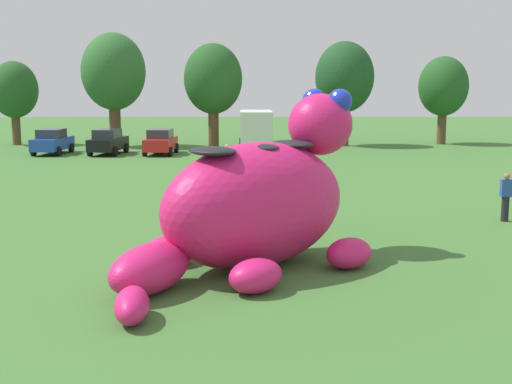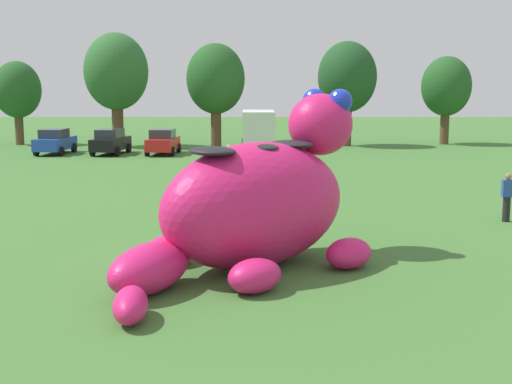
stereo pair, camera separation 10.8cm
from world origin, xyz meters
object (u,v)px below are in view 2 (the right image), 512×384
(car_red, at_px, (163,142))
(spectator_near_inflatable, at_px, (281,159))
(car_black, at_px, (111,142))
(box_truck, at_px, (258,130))
(car_blue, at_px, (55,141))
(spectator_by_cars, at_px, (507,198))
(spectator_mid_field, at_px, (229,161))
(giant_inflatable_creature, at_px, (256,203))

(car_red, distance_m, spectator_near_inflatable, 12.86)
(car_black, height_order, spectator_near_inflatable, car_black)
(box_truck, relative_size, spectator_near_inflatable, 3.76)
(car_blue, distance_m, spectator_by_cars, 32.16)
(spectator_mid_field, bearing_deg, box_truck, 82.63)
(car_blue, distance_m, spectator_near_inflatable, 18.36)
(giant_inflatable_creature, bearing_deg, car_blue, 115.41)
(spectator_near_inflatable, bearing_deg, giant_inflatable_creature, -94.07)
(car_black, distance_m, box_truck, 10.07)
(giant_inflatable_creature, distance_m, box_truck, 29.08)
(car_blue, bearing_deg, car_black, -2.82)
(car_blue, height_order, spectator_mid_field, car_blue)
(car_blue, bearing_deg, giant_inflatable_creature, -64.59)
(car_black, distance_m, spectator_near_inflatable, 15.25)
(car_red, height_order, box_truck, box_truck)
(box_truck, bearing_deg, giant_inflatable_creature, -90.29)
(spectator_mid_field, bearing_deg, spectator_near_inflatable, 23.66)
(giant_inflatable_creature, xyz_separation_m, box_truck, (0.15, 29.08, -0.10))
(giant_inflatable_creature, xyz_separation_m, car_black, (-9.89, 28.69, -0.84))
(giant_inflatable_creature, height_order, spectator_by_cars, giant_inflatable_creature)
(giant_inflatable_creature, relative_size, car_red, 2.00)
(car_blue, bearing_deg, spectator_near_inflatable, -35.06)
(box_truck, bearing_deg, car_blue, -179.18)
(giant_inflatable_creature, xyz_separation_m, car_red, (-6.32, 28.69, -0.84))
(car_black, height_order, spectator_mid_field, car_black)
(car_red, bearing_deg, car_blue, 178.50)
(car_red, distance_m, box_truck, 6.52)
(car_blue, relative_size, car_red, 1.01)
(giant_inflatable_creature, bearing_deg, spectator_mid_field, 94.65)
(car_red, bearing_deg, box_truck, 3.48)
(car_red, xyz_separation_m, spectator_mid_field, (4.92, -11.54, -0.01))
(spectator_near_inflatable, distance_m, spectator_by_cars, 14.51)
(car_black, relative_size, spectator_mid_field, 2.49)
(spectator_by_cars, bearing_deg, spectator_mid_field, 132.10)
(car_blue, distance_m, car_red, 7.40)
(spectator_near_inflatable, bearing_deg, car_black, 137.23)
(car_red, xyz_separation_m, spectator_near_inflatable, (7.62, -10.35, -0.01))
(giant_inflatable_creature, distance_m, car_black, 30.36)
(giant_inflatable_creature, distance_m, spectator_mid_field, 17.23)
(car_black, relative_size, car_red, 1.02)
(car_blue, relative_size, spectator_by_cars, 2.47)
(car_black, height_order, car_red, same)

